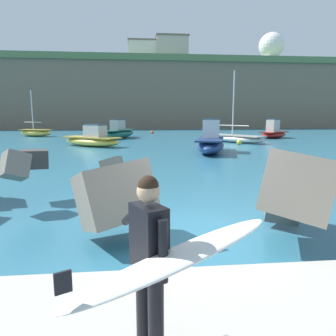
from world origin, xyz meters
TOP-DOWN VIEW (x-y plane):
  - ground_plane at (0.00, 0.00)m, footprint 400.00×400.00m
  - breakwater_jetty at (1.75, 0.89)m, footprint 30.25×6.88m
  - surfer_with_board at (-1.06, -3.55)m, footprint 2.03×1.49m
  - boat_near_left at (-5.03, 20.13)m, footprint 5.67×4.84m
  - boat_near_centre at (3.86, 14.94)m, footprint 3.46×6.21m
  - boat_near_right at (14.41, 28.07)m, footprint 4.59×4.04m
  - boat_mid_centre at (-3.29, 29.44)m, footprint 4.07×6.39m
  - boat_mid_right at (8.21, 22.69)m, footprint 4.89×6.09m
  - boat_far_left at (-13.86, 33.68)m, footprint 4.51×3.09m
  - mooring_buoy_inner at (7.73, 20.34)m, footprint 0.44×0.44m
  - mooring_buoy_middle at (0.87, 38.23)m, footprint 0.44×0.44m
  - mooring_buoy_outer at (-6.10, 31.85)m, footprint 0.44×0.44m
  - headland_bluff at (14.20, 73.07)m, footprint 111.47×39.94m
  - radar_dome at (32.17, 70.99)m, footprint 6.18×6.18m
  - station_building_west at (0.19, 64.50)m, footprint 6.36×5.08m
  - station_building_central at (6.48, 64.65)m, footprint 7.04×6.83m

SIDE VIEW (x-z plane):
  - ground_plane at x=0.00m, z-range 0.00..0.00m
  - mooring_buoy_inner at x=7.73m, z-range 0.00..0.44m
  - mooring_buoy_middle at x=0.87m, z-range 0.00..0.44m
  - mooring_buoy_outer at x=-6.10m, z-range 0.00..0.44m
  - boat_mid_right at x=8.21m, z-range -2.96..3.82m
  - boat_far_left at x=-13.86m, z-range -2.31..3.31m
  - boat_near_left at x=-5.03m, z-range -0.35..1.53m
  - boat_near_right at x=14.41m, z-range -0.45..1.75m
  - boat_mid_centre at x=-3.29m, z-range -0.40..1.78m
  - boat_near_centre at x=3.86m, z-range -0.44..1.93m
  - breakwater_jetty at x=1.75m, z-range -0.32..2.80m
  - surfer_with_board at x=-1.06m, z-range 0.39..2.16m
  - headland_bluff at x=14.20m, z-range 0.02..13.95m
  - station_building_west at x=0.19m, z-range 13.94..18.60m
  - station_building_central at x=6.48m, z-range 13.94..19.54m
  - radar_dome at x=32.17m, z-range 14.45..23.36m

